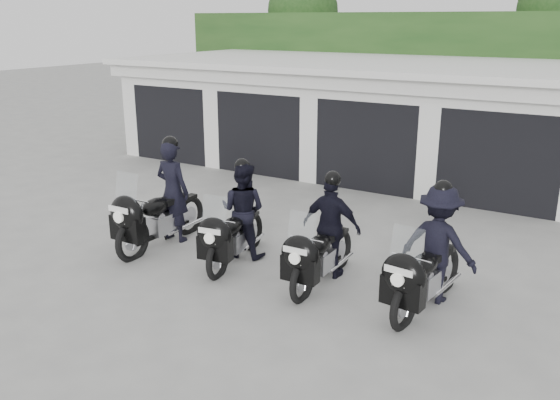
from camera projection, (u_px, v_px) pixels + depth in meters
The scene contains 7 objects.
ground at pixel (237, 266), 10.23m from camera, with size 80.00×80.00×0.00m, color #9A9A95.
garage_block at pixel (403, 119), 16.41m from camera, with size 16.40×6.80×2.96m.
background_vegetation at pixel (466, 60), 19.81m from camera, with size 20.00×3.90×5.80m.
police_bike_a at pixel (161, 203), 10.94m from camera, with size 0.72×2.40×2.09m.
police_bike_b at pixel (238, 217), 10.30m from camera, with size 0.97×2.11×1.85m.
police_bike_c at pixel (327, 235), 9.46m from camera, with size 1.02×2.13×1.85m.
police_bike_d at pixel (433, 252), 8.64m from camera, with size 1.22×2.22×1.94m.
Camera 1 is at (5.51, -7.71, 4.09)m, focal length 38.00 mm.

